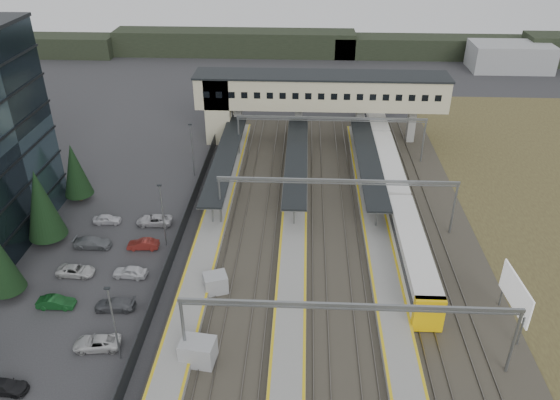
# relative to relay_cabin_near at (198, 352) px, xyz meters

# --- Properties ---
(ground) EXTENTS (220.00, 220.00, 0.00)m
(ground) POSITION_rel_relay_cabin_near_xyz_m (0.89, 8.15, -1.25)
(ground) COLOR #2B2B2D
(ground) RESTS_ON ground
(car_park) EXTENTS (10.49, 44.20, 1.28)m
(car_park) POSITION_rel_relay_cabin_near_xyz_m (-12.60, 4.38, -0.65)
(car_park) COLOR #B4B4B8
(car_park) RESTS_ON ground
(lampposts) EXTENTS (0.50, 53.25, 8.07)m
(lampposts) POSITION_rel_relay_cabin_near_xyz_m (-7.11, 9.40, 3.09)
(lampposts) COLOR gray
(lampposts) RESTS_ON ground
(fence) EXTENTS (0.08, 90.00, 2.00)m
(fence) POSITION_rel_relay_cabin_near_xyz_m (-5.61, 13.15, -0.25)
(fence) COLOR #26282B
(fence) RESTS_ON ground
(relay_cabin_near) EXTENTS (3.27, 2.58, 2.50)m
(relay_cabin_near) POSITION_rel_relay_cabin_near_xyz_m (0.00, 0.00, 0.00)
(relay_cabin_near) COLOR #959799
(relay_cabin_near) RESTS_ON ground
(relay_cabin_far) EXTENTS (2.88, 2.64, 2.17)m
(relay_cabin_far) POSITION_rel_relay_cabin_near_xyz_m (0.06, 9.81, -0.17)
(relay_cabin_far) COLOR #959799
(relay_cabin_far) RESTS_ON ground
(rail_corridor) EXTENTS (34.00, 90.00, 0.92)m
(rail_corridor) POSITION_rel_relay_cabin_near_xyz_m (10.23, 13.15, -0.96)
(rail_corridor) COLOR #35312A
(rail_corridor) RESTS_ON ground
(canopies) EXTENTS (23.10, 30.00, 3.28)m
(canopies) POSITION_rel_relay_cabin_near_xyz_m (7.89, 35.15, 2.67)
(canopies) COLOR black
(canopies) RESTS_ON ground
(footbridge) EXTENTS (40.40, 6.40, 11.20)m
(footbridge) POSITION_rel_relay_cabin_near_xyz_m (8.59, 50.15, 6.68)
(footbridge) COLOR beige
(footbridge) RESTS_ON ground
(gantries) EXTENTS (28.40, 62.28, 7.17)m
(gantries) POSITION_rel_relay_cabin_near_xyz_m (12.89, 11.15, 4.75)
(gantries) COLOR gray
(gantries) RESTS_ON ground
(train) EXTENTS (2.90, 60.53, 3.65)m
(train) POSITION_rel_relay_cabin_near_xyz_m (20.89, 34.62, 0.82)
(train) COLOR silver
(train) RESTS_ON ground
(billboard) EXTENTS (0.61, 6.46, 5.58)m
(billboard) POSITION_rel_relay_cabin_near_xyz_m (28.92, 6.14, 2.53)
(billboard) COLOR gray
(billboard) RESTS_ON ground
(treeline_far) EXTENTS (170.00, 19.00, 7.00)m
(treeline_far) POSITION_rel_relay_cabin_near_xyz_m (24.70, 100.43, 1.70)
(treeline_far) COLOR black
(treeline_far) RESTS_ON ground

